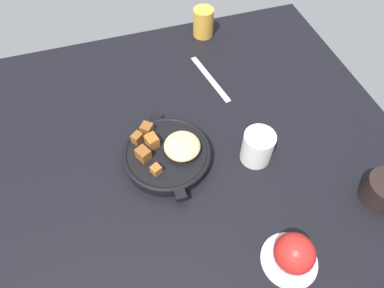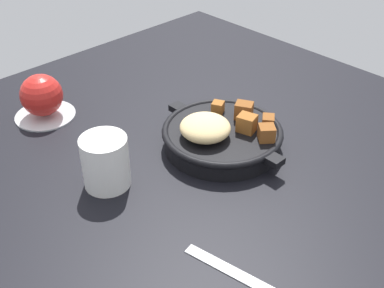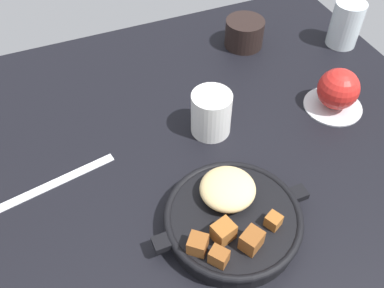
{
  "view_description": "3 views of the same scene",
  "coord_description": "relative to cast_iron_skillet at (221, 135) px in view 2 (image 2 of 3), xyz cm",
  "views": [
    {
      "loc": [
        43.77,
        -14.91,
        68.34
      ],
      "look_at": [
        -0.52,
        -1.08,
        3.3
      ],
      "focal_mm": 31.49,
      "sensor_mm": 36.0,
      "label": 1
    },
    {
      "loc": [
        -47.14,
        45.42,
        49.74
      ],
      "look_at": [
        -1.51,
        1.32,
        5.44
      ],
      "focal_mm": 46.2,
      "sensor_mm": 36.0,
      "label": 2
    },
    {
      "loc": [
        -18.74,
        -36.68,
        57.22
      ],
      "look_at": [
        -1.7,
        4.62,
        7.63
      ],
      "focal_mm": 39.68,
      "sensor_mm": 36.0,
      "label": 3
    }
  ],
  "objects": [
    {
      "name": "saucer_plate",
      "position": [
        30.41,
        16.71,
        -2.26
      ],
      "size": [
        11.4,
        11.4,
        0.6
      ],
      "primitive_type": "cylinder",
      "color": "#B7BABF",
      "rests_on": "ground_plane"
    },
    {
      "name": "butter_knife",
      "position": [
        -23.38,
        18.68,
        -2.38
      ],
      "size": [
        20.55,
        5.41,
        0.36
      ],
      "primitive_type": "cube",
      "rotation": [
        0.0,
        0.0,
        0.19
      ],
      "color": "silver",
      "rests_on": "ground_plane"
    },
    {
      "name": "white_creamer_pitcher",
      "position": [
        5.53,
        20.14,
        1.67
      ],
      "size": [
        7.31,
        7.31,
        8.46
      ],
      "primitive_type": "cylinder",
      "color": "white",
      "rests_on": "ground_plane"
    },
    {
      "name": "cast_iron_skillet",
      "position": [
        0.0,
        0.0,
        0.0
      ],
      "size": [
        25.14,
        20.88,
        6.92
      ],
      "color": "black",
      "rests_on": "ground_plane"
    },
    {
      "name": "red_apple",
      "position": [
        30.41,
        16.71,
        2.0
      ],
      "size": [
        7.92,
        7.92,
        7.92
      ],
      "primitive_type": "sphere",
      "color": "red",
      "rests_on": "saucer_plate"
    },
    {
      "name": "ground_plane",
      "position": [
        0.03,
        7.13,
        -3.76
      ],
      "size": [
        101.51,
        103.88,
        2.4
      ],
      "primitive_type": "cube",
      "color": "black"
    }
  ]
}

